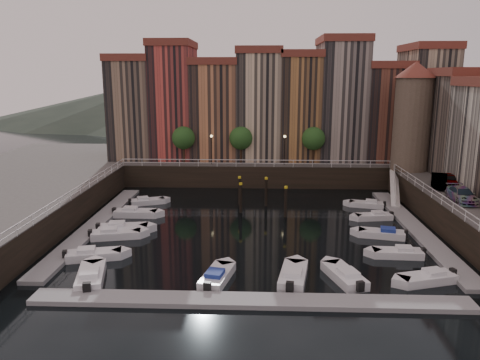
{
  "coord_description": "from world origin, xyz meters",
  "views": [
    {
      "loc": [
        0.5,
        -46.12,
        15.11
      ],
      "look_at": [
        -1.54,
        4.0,
        3.85
      ],
      "focal_mm": 35.0,
      "sensor_mm": 36.0,
      "label": 1
    }
  ],
  "objects_px": {
    "corner_tower": "(412,115)",
    "boat_left_0": "(93,255)",
    "car_a": "(449,181)",
    "mooring_pilings": "(258,196)",
    "car_c": "(462,196)",
    "boat_left_2": "(122,228)",
    "car_b": "(439,182)",
    "gangway": "(395,186)",
    "boat_left_1": "(115,234)"
  },
  "relations": [
    {
      "from": "corner_tower",
      "to": "car_c",
      "type": "distance_m",
      "value": 17.15
    },
    {
      "from": "corner_tower",
      "to": "boat_left_0",
      "type": "xyz_separation_m",
      "value": [
        -33.4,
        -24.21,
        -9.83
      ]
    },
    {
      "from": "corner_tower",
      "to": "car_a",
      "type": "xyz_separation_m",
      "value": [
        1.56,
        -9.35,
        -6.48
      ]
    },
    {
      "from": "mooring_pilings",
      "to": "boat_left_1",
      "type": "bearing_deg",
      "value": -143.47
    },
    {
      "from": "car_a",
      "to": "car_b",
      "type": "relative_size",
      "value": 0.93
    },
    {
      "from": "car_b",
      "to": "car_c",
      "type": "height_order",
      "value": "car_b"
    },
    {
      "from": "car_a",
      "to": "car_b",
      "type": "xyz_separation_m",
      "value": [
        -1.33,
        -0.54,
        0.03
      ]
    },
    {
      "from": "corner_tower",
      "to": "boat_left_1",
      "type": "xyz_separation_m",
      "value": [
        -33.1,
        -18.97,
        -9.82
      ]
    },
    {
      "from": "car_a",
      "to": "boat_left_2",
      "type": "bearing_deg",
      "value": -152.36
    },
    {
      "from": "corner_tower",
      "to": "boat_left_0",
      "type": "bearing_deg",
      "value": -144.06
    },
    {
      "from": "boat_left_2",
      "to": "car_c",
      "type": "height_order",
      "value": "car_c"
    },
    {
      "from": "boat_left_2",
      "to": "car_b",
      "type": "relative_size",
      "value": 1.13
    },
    {
      "from": "mooring_pilings",
      "to": "car_a",
      "type": "distance_m",
      "value": 21.26
    },
    {
      "from": "car_b",
      "to": "car_c",
      "type": "relative_size",
      "value": 0.94
    },
    {
      "from": "car_a",
      "to": "boat_left_0",
      "type": "bearing_deg",
      "value": -142.28
    },
    {
      "from": "boat_left_0",
      "to": "car_c",
      "type": "bearing_deg",
      "value": -0.08
    },
    {
      "from": "corner_tower",
      "to": "gangway",
      "type": "xyz_separation_m",
      "value": [
        -2.9,
        -4.5,
        -8.28
      ]
    },
    {
      "from": "car_b",
      "to": "mooring_pilings",
      "type": "bearing_deg",
      "value": -162.9
    },
    {
      "from": "mooring_pilings",
      "to": "car_b",
      "type": "height_order",
      "value": "car_b"
    },
    {
      "from": "boat_left_1",
      "to": "car_a",
      "type": "relative_size",
      "value": 1.18
    },
    {
      "from": "boat_left_1",
      "to": "car_a",
      "type": "distance_m",
      "value": 36.13
    },
    {
      "from": "boat_left_2",
      "to": "car_c",
      "type": "xyz_separation_m",
      "value": [
        33.14,
        1.39,
        3.31
      ]
    },
    {
      "from": "corner_tower",
      "to": "gangway",
      "type": "bearing_deg",
      "value": -122.8
    },
    {
      "from": "gangway",
      "to": "car_c",
      "type": "xyz_separation_m",
      "value": [
        3.16,
        -11.37,
        1.78
      ]
    },
    {
      "from": "car_b",
      "to": "gangway",
      "type": "bearing_deg",
      "value": 139.97
    },
    {
      "from": "mooring_pilings",
      "to": "car_c",
      "type": "distance_m",
      "value": 21.12
    },
    {
      "from": "car_b",
      "to": "boat_left_1",
      "type": "bearing_deg",
      "value": -144.99
    },
    {
      "from": "boat_left_0",
      "to": "boat_left_1",
      "type": "relative_size",
      "value": 0.98
    },
    {
      "from": "boat_left_1",
      "to": "car_a",
      "type": "bearing_deg",
      "value": 3.03
    },
    {
      "from": "gangway",
      "to": "boat_left_1",
      "type": "xyz_separation_m",
      "value": [
        -30.2,
        -14.47,
        -1.54
      ]
    },
    {
      "from": "boat_left_2",
      "to": "car_a",
      "type": "height_order",
      "value": "car_a"
    },
    {
      "from": "corner_tower",
      "to": "car_a",
      "type": "distance_m",
      "value": 11.48
    },
    {
      "from": "mooring_pilings",
      "to": "car_b",
      "type": "xyz_separation_m",
      "value": [
        19.83,
        -0.92,
        2.09
      ]
    },
    {
      "from": "corner_tower",
      "to": "car_a",
      "type": "relative_size",
      "value": 3.28
    },
    {
      "from": "boat_left_2",
      "to": "car_b",
      "type": "xyz_separation_m",
      "value": [
        33.12,
        7.37,
        3.36
      ]
    },
    {
      "from": "corner_tower",
      "to": "car_c",
      "type": "height_order",
      "value": "corner_tower"
    },
    {
      "from": "boat_left_2",
      "to": "car_a",
      "type": "relative_size",
      "value": 1.21
    },
    {
      "from": "gangway",
      "to": "car_b",
      "type": "relative_size",
      "value": 1.84
    },
    {
      "from": "boat_left_0",
      "to": "car_a",
      "type": "xyz_separation_m",
      "value": [
        34.96,
        14.86,
        3.35
      ]
    },
    {
      "from": "boat_left_0",
      "to": "car_b",
      "type": "bearing_deg",
      "value": 9.07
    },
    {
      "from": "mooring_pilings",
      "to": "car_a",
      "type": "xyz_separation_m",
      "value": [
        21.16,
        -0.38,
        2.07
      ]
    },
    {
      "from": "boat_left_0",
      "to": "boat_left_1",
      "type": "xyz_separation_m",
      "value": [
        0.29,
        5.24,
        0.01
      ]
    },
    {
      "from": "mooring_pilings",
      "to": "car_a",
      "type": "bearing_deg",
      "value": -1.04
    },
    {
      "from": "car_c",
      "to": "corner_tower",
      "type": "bearing_deg",
      "value": 92.27
    },
    {
      "from": "corner_tower",
      "to": "car_c",
      "type": "bearing_deg",
      "value": -89.07
    },
    {
      "from": "car_c",
      "to": "boat_left_1",
      "type": "bearing_deg",
      "value": -173.35
    },
    {
      "from": "car_a",
      "to": "car_c",
      "type": "xyz_separation_m",
      "value": [
        -1.3,
        -6.52,
        -0.02
      ]
    },
    {
      "from": "mooring_pilings",
      "to": "boat_left_2",
      "type": "relative_size",
      "value": 1.09
    },
    {
      "from": "mooring_pilings",
      "to": "car_b",
      "type": "bearing_deg",
      "value": -2.67
    },
    {
      "from": "gangway",
      "to": "car_b",
      "type": "bearing_deg",
      "value": -59.8
    }
  ]
}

